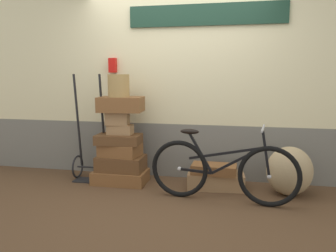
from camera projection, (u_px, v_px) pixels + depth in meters
ground at (165, 197)px, 4.19m from camera, size 8.47×5.20×0.06m
station_building at (179, 80)px, 4.80m from camera, size 6.47×0.74×2.72m
suitcase_0 at (121, 177)px, 4.64m from camera, size 0.71×0.45×0.17m
suitcase_1 at (121, 163)px, 4.62m from camera, size 0.62×0.40×0.20m
suitcase_2 at (120, 150)px, 4.61m from camera, size 0.55×0.41×0.16m
suitcase_3 at (119, 139)px, 4.57m from camera, size 0.60×0.38×0.13m
suitcase_4 at (120, 129)px, 4.58m from camera, size 0.33×0.21×0.13m
suitcase_5 at (117, 118)px, 4.54m from camera, size 0.31×0.21×0.17m
suitcase_6 at (121, 104)px, 4.54m from camera, size 0.60×0.43×0.20m
suitcase_7 at (216, 180)px, 4.41m from camera, size 0.74×0.41×0.20m
suitcase_8 at (214, 169)px, 4.35m from camera, size 0.56×0.30×0.12m
wicker_basket at (119, 86)px, 4.48m from camera, size 0.28×0.28×0.29m
luggage_trolley at (91, 157)px, 4.77m from camera, size 0.45×0.38×1.45m
burlap_sack at (289, 171)px, 4.14m from camera, size 0.54×0.46×0.59m
bicycle at (222, 171)px, 3.91m from camera, size 1.70×0.46×0.88m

